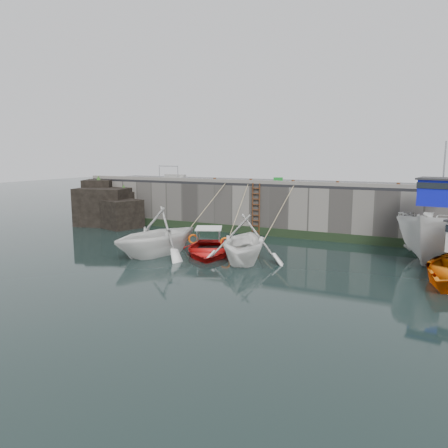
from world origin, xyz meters
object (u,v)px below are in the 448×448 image
at_px(bollard_b, 251,181).
at_px(boat_near_blacktrim, 244,261).
at_px(ladder, 256,209).
at_px(boat_near_white, 158,254).
at_px(fish_crate, 278,180).
at_px(boat_near_blue, 208,254).
at_px(bollard_d, 338,183).
at_px(boat_far_white, 435,232).
at_px(bollard_e, 398,185).
at_px(bollard_c, 293,182).
at_px(bollard_a, 215,180).

bearing_deg(bollard_b, boat_near_blacktrim, -69.50).
relative_size(ladder, boat_near_blacktrim, 0.68).
height_order(boat_near_blacktrim, bollard_b, bollard_b).
distance_m(boat_near_white, fish_crate, 9.67).
height_order(boat_near_blue, bollard_d, bollard_d).
height_order(boat_far_white, bollard_e, boat_far_white).
xyz_separation_m(ladder, boat_near_white, (-2.41, -7.02, -1.59)).
relative_size(bollard_c, bollard_e, 1.00).
height_order(boat_near_blue, bollard_b, bollard_b).
bearing_deg(ladder, boat_near_white, -108.93).
bearing_deg(boat_near_blue, boat_far_white, -1.53).
bearing_deg(bollard_b, boat_near_white, -104.54).
height_order(boat_near_blacktrim, bollard_c, bollard_c).
xyz_separation_m(ladder, boat_near_blue, (-0.21, -5.78, -1.59)).
xyz_separation_m(ladder, bollard_b, (-0.50, 0.34, 1.71)).
bearing_deg(bollard_c, bollard_a, 180.00).
distance_m(ladder, boat_near_white, 7.59).
bearing_deg(ladder, bollard_c, 8.67).
xyz_separation_m(ladder, fish_crate, (0.90, 1.43, 1.74)).
bearing_deg(boat_near_blacktrim, bollard_a, 111.20).
height_order(boat_far_white, bollard_c, boat_far_white).
bearing_deg(bollard_d, boat_near_blacktrim, -112.86).
height_order(ladder, bollard_a, bollard_a).
height_order(bollard_c, bollard_d, same).
xyz_separation_m(ladder, bollard_a, (-3.00, 0.34, 1.71)).
relative_size(boat_near_blue, fish_crate, 7.90).
bearing_deg(bollard_e, bollard_a, 180.00).
relative_size(fish_crate, bollard_e, 2.04).
bearing_deg(boat_near_white, ladder, 85.61).
relative_size(bollard_b, bollard_d, 1.00).
relative_size(boat_near_white, bollard_b, 18.09).
xyz_separation_m(boat_near_blue, bollard_e, (8.21, 6.12, 3.30)).
distance_m(fish_crate, bollard_d, 4.05).
height_order(boat_near_blue, fish_crate, fish_crate).
relative_size(fish_crate, bollard_d, 2.04).
xyz_separation_m(boat_near_blacktrim, bollard_e, (6.01, 6.66, 3.30)).
bearing_deg(bollard_e, boat_near_blue, -143.30).
bearing_deg(boat_near_blue, fish_crate, 56.73).
height_order(boat_near_blue, boat_far_white, boat_far_white).
bearing_deg(bollard_a, bollard_b, 0.00).
relative_size(boat_near_white, boat_near_blacktrim, 1.08).
xyz_separation_m(boat_near_blue, boat_near_blacktrim, (2.20, -0.54, 0.00)).
height_order(boat_far_white, bollard_b, boat_far_white).
height_order(ladder, boat_far_white, boat_far_white).
height_order(boat_near_blacktrim, bollard_e, bollard_e).
bearing_deg(bollard_e, boat_near_blacktrim, -132.05).
bearing_deg(ladder, bollard_d, 4.00).
height_order(boat_near_blue, boat_near_blacktrim, boat_near_blacktrim).
relative_size(fish_crate, bollard_a, 2.04).
xyz_separation_m(boat_far_white, bollard_c, (-7.73, 1.81, 2.07)).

